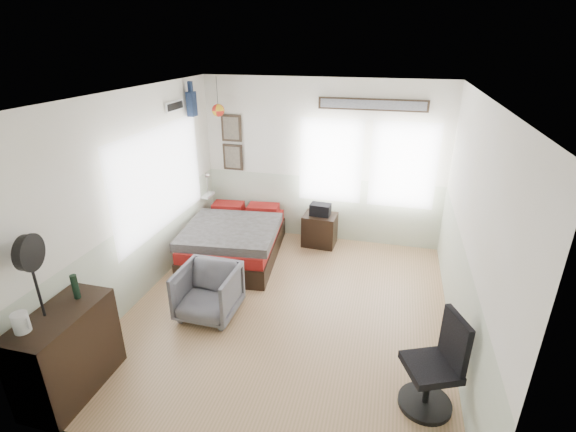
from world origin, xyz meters
The scene contains 12 objects.
ground_plane centered at (0.00, 0.00, -0.01)m, with size 4.00×4.50×0.01m, color #9F7B4E.
room_shell centered at (-0.08, 0.19, 1.61)m, with size 4.02×4.52×2.71m.
wall_decor centered at (-1.10, 1.96, 2.10)m, with size 3.55×1.32×1.44m.
bed centered at (-1.18, 1.20, 0.29)m, with size 1.52×2.02×0.60m.
dresser centered at (-1.74, -1.79, 0.45)m, with size 0.48×1.00×0.90m, color black.
armchair centered at (-0.94, -0.33, 0.33)m, with size 0.70×0.72×0.66m, color slate.
nightstand centered at (0.05, 1.96, 0.27)m, with size 0.54×0.43×0.54m, color black.
task_chair centered at (1.70, -1.12, 0.41)m, with size 0.58×0.58×1.00m.
kettle centered at (-1.84, -2.07, 0.99)m, with size 0.16×0.14×0.18m.
bottle centered at (-1.74, -1.52, 1.03)m, with size 0.06×0.06×0.25m, color black.
stand_fan centered at (-1.82, -1.84, 1.54)m, with size 0.15×0.33×0.82m.
black_bag centered at (0.05, 1.96, 0.64)m, with size 0.33×0.21×0.19m, color black.
Camera 1 is at (1.12, -4.34, 3.24)m, focal length 26.00 mm.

